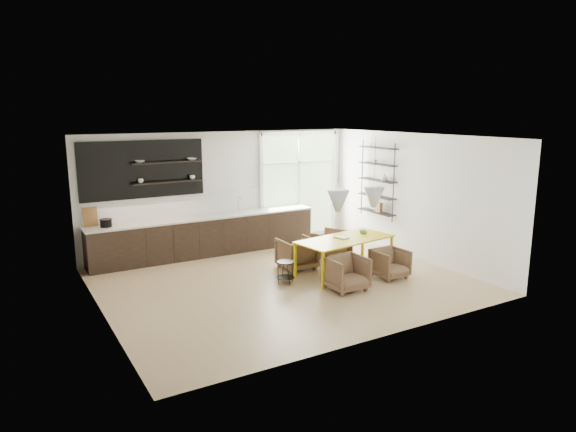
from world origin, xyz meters
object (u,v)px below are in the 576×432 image
object	(u,v)px
armchair_front_left	(346,273)
wire_stool	(286,269)
dining_table	(345,241)
armchair_back_left	(297,253)
armchair_front_right	(390,263)
armchair_back_right	(331,245)

from	to	relation	value
armchair_front_left	wire_stool	xyz separation A→B (m)	(-0.83, 0.90, -0.04)
dining_table	armchair_back_left	xyz separation A→B (m)	(-0.69, 0.81, -0.37)
armchair_front_right	wire_stool	xyz separation A→B (m)	(-2.05, 0.76, -0.01)
dining_table	armchair_front_left	distance (m)	1.08
armchair_back_left	dining_table	bearing A→B (deg)	131.13
armchair_front_left	wire_stool	bearing A→B (deg)	132.52
wire_stool	dining_table	bearing A→B (deg)	-2.95
armchair_back_right	armchair_back_left	bearing A→B (deg)	-17.64
dining_table	armchair_back_left	distance (m)	1.12
armchair_back_right	armchair_front_right	size ratio (longest dim) A/B	1.16
dining_table	armchair_back_right	xyz separation A→B (m)	(0.32, 0.96, -0.36)
wire_stool	armchair_front_right	bearing A→B (deg)	-20.44
armchair_back_right	armchair_front_right	bearing A→B (deg)	75.02
dining_table	wire_stool	size ratio (longest dim) A/B	4.86
armchair_front_right	armchair_back_right	bearing A→B (deg)	99.56
dining_table	armchair_back_left	bearing A→B (deg)	122.21
dining_table	armchair_front_right	distance (m)	1.03
armchair_back_left	armchair_front_left	bearing A→B (deg)	94.82
armchair_front_left	armchair_back_right	bearing A→B (deg)	63.46
dining_table	armchair_front_left	size ratio (longest dim) A/B	3.02
dining_table	wire_stool	distance (m)	1.46
armchair_front_left	armchair_front_right	size ratio (longest dim) A/B	1.11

